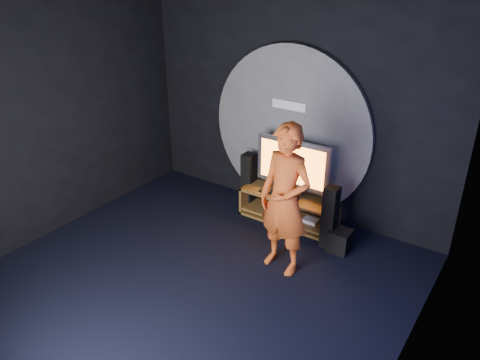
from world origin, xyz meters
name	(u,v)px	position (x,y,z in m)	size (l,w,h in m)	color
floor	(189,286)	(0.00, 0.00, 0.00)	(5.00, 5.00, 0.00)	black
back_wall	(293,102)	(0.00, 2.50, 1.75)	(5.00, 0.04, 3.50)	black
left_wall	(41,115)	(-2.50, 0.00, 1.75)	(0.04, 5.00, 3.50)	black
right_wall	(418,222)	(2.50, 0.00, 1.75)	(0.04, 5.00, 3.50)	black
wall_disc_panel	(290,131)	(0.00, 2.44, 1.30)	(2.60, 0.11, 2.60)	#515156
media_console	(289,211)	(0.26, 2.05, 0.19)	(1.51, 0.45, 0.45)	brown
tv	(293,165)	(0.25, 2.12, 0.92)	(1.17, 0.22, 0.86)	#AFAFB6
center_speaker	(285,195)	(0.25, 1.91, 0.53)	(0.40, 0.15, 0.15)	black
remote	(264,192)	(-0.11, 1.93, 0.46)	(0.18, 0.05, 0.02)	black
tower_speaker_left	(249,181)	(-0.53, 2.14, 0.46)	(0.18, 0.20, 0.91)	black
tower_speaker_right	(330,217)	(1.03, 1.79, 0.46)	(0.18, 0.20, 0.91)	black
subwoofer	(340,241)	(1.22, 1.77, 0.16)	(0.29, 0.29, 0.31)	black
player	(285,200)	(0.75, 1.00, 0.98)	(0.72, 0.47, 1.97)	#CB4C1B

